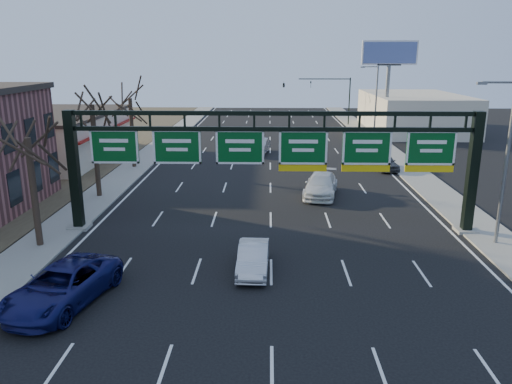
{
  "coord_description": "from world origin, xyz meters",
  "views": [
    {
      "loc": [
        -0.16,
        -20.54,
        10.28
      ],
      "look_at": [
        -0.82,
        5.08,
        3.2
      ],
      "focal_mm": 35.0,
      "sensor_mm": 36.0,
      "label": 1
    }
  ],
  "objects_px": {
    "sign_gantry": "(274,155)",
    "car_blue_suv": "(62,286)",
    "car_white_wagon": "(321,185)",
    "car_silver_sedan": "(253,258)"
  },
  "relations": [
    {
      "from": "sign_gantry",
      "to": "car_blue_suv",
      "type": "xyz_separation_m",
      "value": [
        -9.01,
        -9.49,
        -3.79
      ]
    },
    {
      "from": "sign_gantry",
      "to": "car_white_wagon",
      "type": "height_order",
      "value": "sign_gantry"
    },
    {
      "from": "car_white_wagon",
      "to": "car_blue_suv",
      "type": "bearing_deg",
      "value": -115.18
    },
    {
      "from": "car_silver_sedan",
      "to": "car_white_wagon",
      "type": "relative_size",
      "value": 0.75
    },
    {
      "from": "car_silver_sedan",
      "to": "car_white_wagon",
      "type": "xyz_separation_m",
      "value": [
        4.67,
        13.8,
        0.12
      ]
    },
    {
      "from": "car_blue_suv",
      "to": "car_silver_sedan",
      "type": "distance_m",
      "value": 8.73
    },
    {
      "from": "car_blue_suv",
      "to": "car_silver_sedan",
      "type": "relative_size",
      "value": 1.45
    },
    {
      "from": "sign_gantry",
      "to": "car_silver_sedan",
      "type": "bearing_deg",
      "value": -99.93
    },
    {
      "from": "car_silver_sedan",
      "to": "sign_gantry",
      "type": "bearing_deg",
      "value": 81.5
    },
    {
      "from": "car_silver_sedan",
      "to": "car_white_wagon",
      "type": "distance_m",
      "value": 14.57
    }
  ]
}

